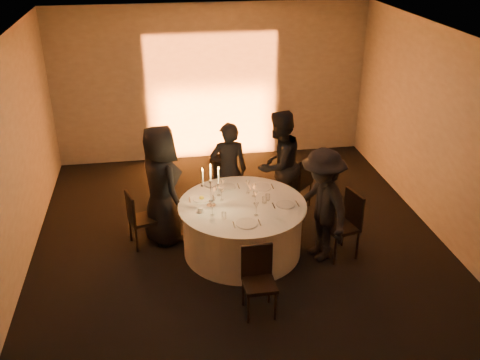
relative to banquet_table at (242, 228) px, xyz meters
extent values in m
plane|color=black|center=(0.00, 0.00, -0.38)|extent=(7.00, 7.00, 0.00)
plane|color=white|center=(0.00, 0.00, 2.62)|extent=(7.00, 7.00, 0.00)
plane|color=#A19B95|center=(0.00, 3.50, 1.12)|extent=(7.00, 0.00, 7.00)
plane|color=#A19B95|center=(0.00, -3.50, 1.12)|extent=(7.00, 0.00, 7.00)
plane|color=#A19B95|center=(-3.00, 0.00, 1.12)|extent=(0.00, 7.00, 7.00)
plane|color=#A19B95|center=(3.00, 0.00, 1.12)|extent=(0.00, 7.00, 7.00)
cube|color=black|center=(0.00, 3.20, -0.33)|extent=(0.25, 0.12, 0.10)
cylinder|color=black|center=(0.00, 0.00, -0.37)|extent=(0.60, 0.60, 0.03)
cylinder|color=black|center=(0.00, 0.00, -0.01)|extent=(0.20, 0.20, 0.75)
cylinder|color=silver|center=(0.00, 0.00, -0.01)|extent=(1.68, 1.68, 0.75)
cylinder|color=silver|center=(0.00, 0.00, 0.38)|extent=(1.80, 1.80, 0.02)
cube|color=black|center=(-1.39, 0.42, 0.03)|extent=(0.47, 0.47, 0.05)
cube|color=black|center=(-1.56, 0.37, 0.26)|extent=(0.15, 0.37, 0.43)
cylinder|color=black|center=(-1.19, 0.31, -0.18)|extent=(0.04, 0.04, 0.40)
cylinder|color=black|center=(-1.29, 0.62, -0.18)|extent=(0.04, 0.04, 0.40)
cylinder|color=black|center=(-1.50, 0.22, -0.18)|extent=(0.04, 0.04, 0.40)
cylinder|color=black|center=(-1.60, 0.53, -0.18)|extent=(0.04, 0.04, 0.40)
cube|color=black|center=(-0.03, 1.77, 0.02)|extent=(0.38, 0.38, 0.05)
cube|color=black|center=(-0.03, 1.61, 0.26)|extent=(0.37, 0.05, 0.43)
cylinder|color=black|center=(0.13, 1.93, -0.18)|extent=(0.04, 0.04, 0.40)
cylinder|color=black|center=(-0.19, 1.94, -0.18)|extent=(0.04, 0.04, 0.40)
cylinder|color=black|center=(0.13, 1.61, -0.18)|extent=(0.04, 0.04, 0.40)
cylinder|color=black|center=(-0.19, 1.62, -0.18)|extent=(0.04, 0.04, 0.40)
cube|color=black|center=(1.09, 1.16, 0.07)|extent=(0.59, 0.59, 0.05)
cube|color=black|center=(1.22, 1.02, 0.33)|extent=(0.33, 0.31, 0.47)
cylinder|color=black|center=(1.10, 1.41, -0.16)|extent=(0.04, 0.04, 0.44)
cylinder|color=black|center=(0.84, 1.16, -0.16)|extent=(0.04, 0.04, 0.44)
cylinder|color=black|center=(1.34, 1.15, -0.16)|extent=(0.04, 0.04, 0.44)
cylinder|color=black|center=(1.08, 0.91, -0.16)|extent=(0.04, 0.04, 0.44)
cube|color=black|center=(1.34, -0.33, 0.08)|extent=(0.51, 0.51, 0.05)
cube|color=black|center=(1.53, -0.28, 0.34)|extent=(0.14, 0.42, 0.48)
cylinder|color=black|center=(1.12, -0.20, -0.16)|extent=(0.04, 0.04, 0.45)
cylinder|color=black|center=(1.21, -0.55, -0.16)|extent=(0.04, 0.04, 0.45)
cylinder|color=black|center=(1.48, -0.11, -0.16)|extent=(0.04, 0.04, 0.45)
cylinder|color=black|center=(1.56, -0.46, -0.16)|extent=(0.04, 0.04, 0.45)
cube|color=black|center=(-0.02, -1.37, 0.03)|extent=(0.39, 0.39, 0.05)
cube|color=black|center=(-0.03, -1.19, 0.27)|extent=(0.38, 0.05, 0.44)
cylinder|color=black|center=(-0.18, -1.53, -0.18)|extent=(0.04, 0.04, 0.41)
cylinder|color=black|center=(0.14, -1.53, -0.18)|extent=(0.04, 0.04, 0.41)
cylinder|color=black|center=(-0.19, -1.20, -0.18)|extent=(0.04, 0.04, 0.41)
cylinder|color=black|center=(0.14, -1.20, -0.18)|extent=(0.04, 0.04, 0.41)
imported|color=black|center=(-1.10, 0.52, 0.52)|extent=(0.89, 1.04, 1.80)
imported|color=black|center=(-0.04, 1.05, 0.42)|extent=(0.60, 0.40, 1.60)
imported|color=black|center=(0.74, 0.97, 0.50)|extent=(1.08, 1.05, 1.76)
imported|color=black|center=(1.05, -0.31, 0.44)|extent=(0.89, 1.20, 1.65)
cylinder|color=white|center=(-0.55, 0.24, 0.39)|extent=(0.25, 0.25, 0.01)
cube|color=#B7B7BC|center=(-0.72, 0.24, 0.39)|extent=(0.01, 0.17, 0.01)
cube|color=#B7B7BC|center=(-0.38, 0.24, 0.39)|extent=(0.02, 0.17, 0.01)
sphere|color=yellow|center=(-0.55, 0.24, 0.43)|extent=(0.07, 0.07, 0.07)
cylinder|color=white|center=(-0.14, 0.55, 0.39)|extent=(0.25, 0.25, 0.01)
cube|color=#B7B7BC|center=(-0.31, 0.55, 0.39)|extent=(0.02, 0.17, 0.01)
cube|color=#B7B7BC|center=(0.03, 0.55, 0.39)|extent=(0.01, 0.17, 0.01)
cylinder|color=white|center=(0.36, 0.46, 0.39)|extent=(0.29, 0.29, 0.01)
cube|color=#B7B7BC|center=(0.19, 0.46, 0.39)|extent=(0.02, 0.17, 0.01)
cube|color=#B7B7BC|center=(0.53, 0.46, 0.39)|extent=(0.01, 0.17, 0.01)
cylinder|color=white|center=(0.59, -0.12, 0.39)|extent=(0.26, 0.26, 0.01)
cube|color=#B7B7BC|center=(0.42, -0.12, 0.39)|extent=(0.02, 0.17, 0.01)
cube|color=#B7B7BC|center=(0.76, -0.12, 0.39)|extent=(0.01, 0.17, 0.01)
cylinder|color=white|center=(-0.03, -0.54, 0.39)|extent=(0.29, 0.29, 0.01)
cube|color=#B7B7BC|center=(-0.20, -0.54, 0.39)|extent=(0.02, 0.17, 0.01)
cube|color=#B7B7BC|center=(0.14, -0.54, 0.39)|extent=(0.02, 0.17, 0.01)
cylinder|color=white|center=(-0.60, -0.11, 0.39)|extent=(0.11, 0.11, 0.01)
cylinder|color=white|center=(-0.60, -0.11, 0.42)|extent=(0.07, 0.07, 0.06)
cylinder|color=silver|center=(-0.43, 0.02, 0.40)|extent=(0.13, 0.13, 0.02)
sphere|color=silver|center=(-0.43, 0.02, 0.46)|extent=(0.07, 0.07, 0.07)
cylinder|color=silver|center=(-0.43, 0.02, 0.59)|extent=(0.03, 0.03, 0.34)
cylinder|color=silver|center=(-0.43, 0.02, 0.77)|extent=(0.06, 0.06, 0.03)
cylinder|color=white|center=(-0.43, 0.02, 0.89)|extent=(0.02, 0.02, 0.22)
cone|color=#FFA22D|center=(-0.43, 0.02, 1.02)|extent=(0.02, 0.02, 0.04)
cylinder|color=silver|center=(-0.49, 0.02, 0.69)|extent=(0.12, 0.02, 0.08)
cylinder|color=silver|center=(-0.54, 0.02, 0.72)|extent=(0.05, 0.05, 0.03)
cylinder|color=white|center=(-0.54, 0.02, 0.84)|extent=(0.02, 0.02, 0.22)
cone|color=#FFA22D|center=(-0.54, 0.02, 0.97)|extent=(0.02, 0.02, 0.04)
cylinder|color=silver|center=(-0.38, 0.02, 0.69)|extent=(0.12, 0.02, 0.08)
cylinder|color=silver|center=(-0.32, 0.02, 0.72)|extent=(0.05, 0.05, 0.03)
cylinder|color=white|center=(-0.32, 0.02, 0.84)|extent=(0.02, 0.02, 0.22)
cone|color=#FFA22D|center=(-0.32, 0.02, 0.97)|extent=(0.02, 0.02, 0.04)
cylinder|color=silver|center=(0.13, -0.33, 0.39)|extent=(0.06, 0.06, 0.01)
cylinder|color=silver|center=(0.13, -0.33, 0.44)|extent=(0.01, 0.01, 0.10)
cone|color=silver|center=(0.13, -0.33, 0.53)|extent=(0.07, 0.07, 0.09)
cylinder|color=silver|center=(-0.29, 0.31, 0.39)|extent=(0.06, 0.06, 0.01)
cylinder|color=silver|center=(-0.29, 0.31, 0.44)|extent=(0.01, 0.01, 0.10)
cone|color=silver|center=(-0.29, 0.31, 0.53)|extent=(0.07, 0.07, 0.09)
cylinder|color=silver|center=(-0.45, -0.24, 0.39)|extent=(0.06, 0.06, 0.01)
cylinder|color=silver|center=(-0.45, -0.24, 0.44)|extent=(0.01, 0.01, 0.10)
cone|color=silver|center=(-0.45, -0.24, 0.53)|extent=(0.07, 0.07, 0.09)
cylinder|color=silver|center=(-0.27, 0.16, 0.39)|extent=(0.06, 0.06, 0.01)
cylinder|color=silver|center=(-0.27, 0.16, 0.44)|extent=(0.01, 0.01, 0.10)
cone|color=silver|center=(-0.27, 0.16, 0.53)|extent=(0.07, 0.07, 0.09)
cylinder|color=silver|center=(-0.22, 0.44, 0.39)|extent=(0.06, 0.06, 0.01)
cylinder|color=silver|center=(-0.22, 0.44, 0.44)|extent=(0.01, 0.01, 0.10)
cone|color=silver|center=(-0.22, 0.44, 0.53)|extent=(0.07, 0.07, 0.09)
cylinder|color=silver|center=(0.18, -0.01, 0.39)|extent=(0.06, 0.06, 0.01)
cylinder|color=silver|center=(0.18, -0.01, 0.44)|extent=(0.01, 0.01, 0.10)
cone|color=silver|center=(0.18, -0.01, 0.53)|extent=(0.07, 0.07, 0.09)
cylinder|color=silver|center=(0.20, 0.21, 0.39)|extent=(0.06, 0.06, 0.01)
cylinder|color=silver|center=(0.20, 0.21, 0.44)|extent=(0.01, 0.01, 0.10)
cone|color=silver|center=(0.20, 0.21, 0.53)|extent=(0.07, 0.07, 0.09)
cylinder|color=silver|center=(-0.37, 0.23, 0.39)|extent=(0.06, 0.06, 0.01)
cylinder|color=silver|center=(-0.37, 0.23, 0.44)|extent=(0.01, 0.01, 0.10)
cone|color=silver|center=(-0.37, 0.23, 0.53)|extent=(0.07, 0.07, 0.09)
cylinder|color=silver|center=(0.14, 0.33, 0.39)|extent=(0.06, 0.06, 0.01)
cylinder|color=silver|center=(0.14, 0.33, 0.44)|extent=(0.01, 0.01, 0.10)
cone|color=silver|center=(0.14, 0.33, 0.53)|extent=(0.07, 0.07, 0.09)
cylinder|color=silver|center=(-0.31, -0.35, 0.43)|extent=(0.07, 0.07, 0.09)
cylinder|color=silver|center=(0.31, -0.01, 0.43)|extent=(0.07, 0.07, 0.09)
cylinder|color=silver|center=(0.37, 0.06, 0.43)|extent=(0.07, 0.07, 0.09)
camera|label=1|loc=(-1.09, -6.43, 3.99)|focal=40.00mm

